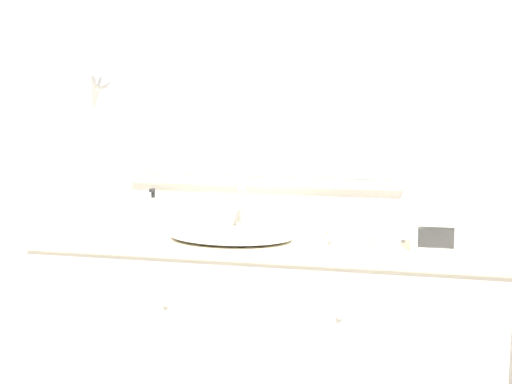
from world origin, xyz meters
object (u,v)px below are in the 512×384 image
appliance_box (436,234)px  picture_frame (341,224)px  soap_bottle (153,211)px  sink_basin (232,235)px

appliance_box → picture_frame: size_ratio=1.83×
appliance_box → picture_frame: 0.43m
soap_bottle → picture_frame: size_ratio=1.70×
picture_frame → soap_bottle: bearing=179.3°
appliance_box → picture_frame: appliance_box is taller
appliance_box → soap_bottle: bearing=171.1°
sink_basin → picture_frame: (0.44, 0.18, 0.03)m
sink_basin → soap_bottle: 0.46m
sink_basin → appliance_box: size_ratio=2.76×
appliance_box → picture_frame: (-0.39, 0.18, -0.01)m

